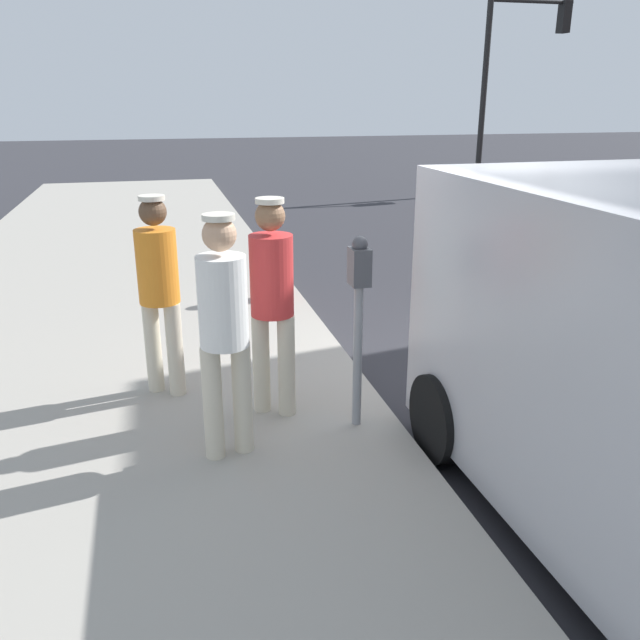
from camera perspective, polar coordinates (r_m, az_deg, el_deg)
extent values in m
plane|color=#2D2D33|center=(6.46, 12.72, -5.53)|extent=(80.00, 80.00, 0.00)
cube|color=#9E998E|center=(5.85, -20.01, -8.15)|extent=(5.00, 32.00, 0.15)
cylinder|color=gray|center=(5.04, 3.31, -3.22)|extent=(0.07, 0.07, 1.15)
cube|color=#4C4C51|center=(4.82, 3.48, 4.68)|extent=(0.14, 0.18, 0.28)
sphere|color=#47474C|center=(4.78, 3.52, 6.65)|extent=(0.12, 0.12, 0.12)
cylinder|color=beige|center=(4.70, -9.37, -7.22)|extent=(0.14, 0.14, 0.85)
cylinder|color=beige|center=(4.76, -6.82, -6.76)|extent=(0.14, 0.14, 0.85)
cylinder|color=white|center=(4.45, -8.52, 1.60)|extent=(0.34, 0.34, 0.63)
sphere|color=tan|center=(4.34, -8.82, 7.42)|extent=(0.23, 0.23, 0.23)
cylinder|color=silver|center=(4.32, -8.90, 8.91)|extent=(0.22, 0.22, 0.04)
cylinder|color=beige|center=(5.86, -14.41, -2.24)|extent=(0.14, 0.14, 0.83)
cylinder|color=beige|center=(5.75, -12.58, -2.53)|extent=(0.14, 0.14, 0.83)
cylinder|color=orange|center=(5.59, -14.07, 4.58)|extent=(0.34, 0.34, 0.62)
sphere|color=brown|center=(5.49, -14.45, 9.16)|extent=(0.22, 0.22, 0.22)
cylinder|color=silver|center=(5.48, -14.55, 10.32)|extent=(0.21, 0.21, 0.04)
cylinder|color=beige|center=(5.34, -5.17, -3.73)|extent=(0.14, 0.14, 0.85)
cylinder|color=beige|center=(5.26, -2.95, -4.02)|extent=(0.14, 0.14, 0.85)
cylinder|color=red|center=(5.06, -4.27, 3.90)|extent=(0.34, 0.34, 0.64)
sphere|color=#8C6647|center=(4.96, -4.40, 9.08)|extent=(0.23, 0.23, 0.23)
cylinder|color=silver|center=(4.94, -4.43, 10.39)|extent=(0.22, 0.22, 0.04)
cube|color=black|center=(5.40, 18.71, 6.60)|extent=(1.84, 0.10, 0.88)
cylinder|color=black|center=(5.02, 10.49, -8.46)|extent=(0.23, 0.68, 0.68)
cylinder|color=black|center=(19.13, 14.12, 18.38)|extent=(0.16, 0.16, 5.20)
cylinder|color=black|center=(19.86, 18.11, 25.01)|extent=(2.40, 0.10, 0.10)
cube|color=black|center=(20.34, 20.61, 23.60)|extent=(0.24, 0.32, 0.80)
sphere|color=red|center=(20.51, 20.42, 24.28)|extent=(0.17, 0.17, 0.17)
sphere|color=yellow|center=(20.49, 20.33, 23.59)|extent=(0.17, 0.17, 0.17)
sphere|color=green|center=(20.46, 20.24, 22.90)|extent=(0.17, 0.17, 0.17)
cylinder|color=red|center=(8.36, -4.59, 4.18)|extent=(0.24, 0.24, 0.70)
sphere|color=red|center=(8.26, -4.66, 6.93)|extent=(0.20, 0.20, 0.20)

